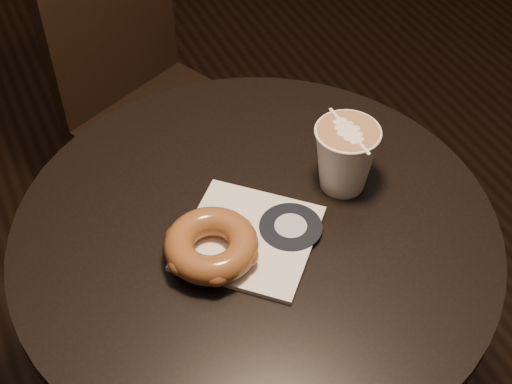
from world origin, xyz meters
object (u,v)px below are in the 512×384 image
(pastry_bag, at_px, (249,238))
(doughnut, at_px, (211,245))
(latte_cup, at_px, (345,158))
(cafe_table, at_px, (256,306))
(chair, at_px, (141,77))

(pastry_bag, bearing_deg, doughnut, 142.57)
(doughnut, distance_m, latte_cup, 0.24)
(cafe_table, bearing_deg, pastry_bag, -134.51)
(chair, relative_size, doughnut, 7.11)
(cafe_table, xyz_separation_m, chair, (0.05, 0.72, -0.04))
(chair, distance_m, latte_cup, 0.77)
(chair, relative_size, latte_cup, 8.55)
(latte_cup, bearing_deg, pastry_bag, -166.92)
(chair, xyz_separation_m, latte_cup, (0.11, -0.70, 0.30))
(cafe_table, distance_m, latte_cup, 0.30)
(cafe_table, height_order, latte_cup, latte_cup)
(cafe_table, xyz_separation_m, latte_cup, (0.15, 0.02, 0.25))
(pastry_bag, xyz_separation_m, doughnut, (-0.06, -0.01, 0.02))
(latte_cup, bearing_deg, doughnut, -168.11)
(cafe_table, relative_size, doughnut, 5.87)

